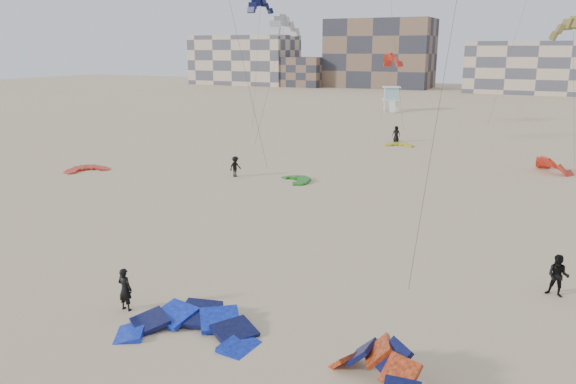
% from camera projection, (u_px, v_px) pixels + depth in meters
% --- Properties ---
extents(ground, '(320.00, 320.00, 0.00)m').
position_uv_depth(ground, '(146.00, 292.00, 24.49)').
color(ground, '#CCB489').
rests_on(ground, ground).
extents(kite_ground_blue, '(6.09, 6.29, 2.16)m').
position_uv_depth(kite_ground_blue, '(189.00, 334.00, 20.92)').
color(kite_ground_blue, blue).
rests_on(kite_ground_blue, ground).
extents(kite_ground_red, '(4.79, 4.73, 0.92)m').
position_uv_depth(kite_ground_red, '(87.00, 171.00, 48.84)').
color(kite_ground_red, '#E3431E').
rests_on(kite_ground_red, ground).
extents(kite_ground_green, '(4.13, 4.13, 0.79)m').
position_uv_depth(kite_ground_green, '(296.00, 181.00, 45.01)').
color(kite_ground_green, '#15811C').
rests_on(kite_ground_green, ground).
extents(kite_ground_red_far, '(5.32, 5.31, 3.82)m').
position_uv_depth(kite_ground_red_far, '(553.00, 172.00, 48.29)').
color(kite_ground_red_far, '#E3431E').
rests_on(kite_ground_red_far, ground).
extents(kite_ground_yellow, '(3.13, 3.26, 0.54)m').
position_uv_depth(kite_ground_yellow, '(399.00, 146.00, 61.26)').
color(kite_ground_yellow, gold).
rests_on(kite_ground_yellow, ground).
extents(kitesurfer_main, '(0.67, 0.45, 1.80)m').
position_uv_depth(kitesurfer_main, '(125.00, 289.00, 22.63)').
color(kitesurfer_main, black).
rests_on(kitesurfer_main, ground).
extents(kitesurfer_b, '(1.01, 0.85, 1.85)m').
position_uv_depth(kitesurfer_b, '(558.00, 276.00, 23.89)').
color(kitesurfer_b, black).
rests_on(kitesurfer_b, ground).
extents(kitesurfer_c, '(0.96, 1.25, 1.71)m').
position_uv_depth(kitesurfer_c, '(235.00, 167.00, 46.39)').
color(kitesurfer_c, black).
rests_on(kitesurfer_c, ground).
extents(kitesurfer_e, '(0.92, 0.63, 1.81)m').
position_uv_depth(kitesurfer_e, '(396.00, 134.00, 63.78)').
color(kitesurfer_e, black).
rests_on(kitesurfer_e, ground).
extents(kite_fly_grey, '(4.55, 4.72, 12.76)m').
position_uv_depth(kite_fly_grey, '(284.00, 28.00, 55.43)').
color(kite_fly_grey, silver).
rests_on(kite_fly_grey, ground).
extents(kite_fly_olive, '(5.03, 6.99, 12.30)m').
position_uv_depth(kite_fly_olive, '(573.00, 31.00, 47.30)').
color(kite_fly_olive, brown).
rests_on(kite_fly_olive, ground).
extents(kite_fly_navy, '(4.50, 5.66, 15.46)m').
position_uv_depth(kite_fly_navy, '(260.00, 8.00, 68.19)').
color(kite_fly_navy, '#0F1544').
rests_on(kite_fly_navy, ground).
extents(kite_fly_red, '(5.09, 5.10, 9.23)m').
position_uv_depth(kite_fly_red, '(392.00, 61.00, 74.74)').
color(kite_fly_red, '#E3431E').
rests_on(kite_fly_red, ground).
extents(lifeguard_tower_far, '(3.71, 6.04, 4.08)m').
position_uv_depth(lifeguard_tower_far, '(391.00, 99.00, 95.48)').
color(lifeguard_tower_far, white).
rests_on(lifeguard_tower_far, ground).
extents(condo_west_a, '(30.00, 15.00, 14.00)m').
position_uv_depth(condo_west_a, '(244.00, 60.00, 165.63)').
color(condo_west_a, beige).
rests_on(condo_west_a, ground).
extents(condo_west_b, '(28.00, 14.00, 18.00)m').
position_uv_depth(condo_west_b, '(380.00, 54.00, 151.82)').
color(condo_west_b, brown).
rests_on(condo_west_b, ground).
extents(condo_mid, '(32.00, 16.00, 12.00)m').
position_uv_depth(condo_mid, '(539.00, 67.00, 132.26)').
color(condo_mid, beige).
rests_on(condo_mid, ground).
extents(condo_fill_left, '(12.00, 10.00, 8.00)m').
position_uv_depth(condo_fill_left, '(303.00, 72.00, 156.23)').
color(condo_fill_left, brown).
rests_on(condo_fill_left, ground).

